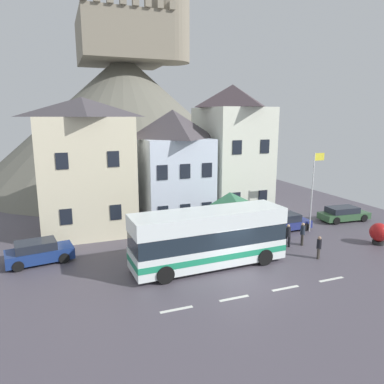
# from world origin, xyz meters

# --- Properties ---
(ground_plane) EXTENTS (40.00, 60.00, 0.07)m
(ground_plane) POSITION_xyz_m (0.00, -0.00, -0.03)
(ground_plane) COLOR #4E4852
(townhouse_00) EXTENTS (6.74, 6.06, 10.22)m
(townhouse_00) POSITION_xyz_m (-7.23, 12.00, 5.11)
(townhouse_00) COLOR beige
(townhouse_00) RESTS_ON ground_plane
(townhouse_01) EXTENTS (5.34, 5.96, 9.36)m
(townhouse_01) POSITION_xyz_m (-0.26, 11.95, 4.68)
(townhouse_01) COLOR silver
(townhouse_01) RESTS_ON ground_plane
(townhouse_02) EXTENTS (5.01, 6.95, 11.50)m
(townhouse_02) POSITION_xyz_m (5.31, 12.44, 5.75)
(townhouse_02) COLOR silver
(townhouse_02) RESTS_ON ground_plane
(hilltop_castle) EXTENTS (38.87, 38.87, 26.18)m
(hilltop_castle) POSITION_xyz_m (-0.10, 33.68, 8.90)
(hilltop_castle) COLOR #6A685C
(hilltop_castle) RESTS_ON ground_plane
(transit_bus) EXTENTS (9.46, 3.01, 3.41)m
(transit_bus) POSITION_xyz_m (-1.11, 2.43, 1.72)
(transit_bus) COLOR white
(transit_bus) RESTS_ON ground_plane
(bus_shelter) EXTENTS (3.60, 3.60, 3.66)m
(bus_shelter) POSITION_xyz_m (1.89, 5.75, 3.01)
(bus_shelter) COLOR #473D33
(bus_shelter) RESTS_ON ground_plane
(parked_car_00) EXTENTS (4.09, 2.31, 1.39)m
(parked_car_00) POSITION_xyz_m (-10.68, 6.54, 0.68)
(parked_car_00) COLOR navy
(parked_car_00) RESTS_ON ground_plane
(parked_car_01) EXTENTS (3.88, 1.93, 1.31)m
(parked_car_01) POSITION_xyz_m (7.32, 6.74, 0.64)
(parked_car_01) COLOR navy
(parked_car_01) RESTS_ON ground_plane
(parked_car_02) EXTENTS (4.34, 2.03, 1.23)m
(parked_car_02) POSITION_xyz_m (13.54, 7.16, 0.61)
(parked_car_02) COLOR #325735
(parked_car_02) RESTS_ON ground_plane
(pedestrian_00) EXTENTS (0.37, 0.35, 1.62)m
(pedestrian_00) POSITION_xyz_m (5.23, 3.46, 0.88)
(pedestrian_00) COLOR black
(pedestrian_00) RESTS_ON ground_plane
(pedestrian_01) EXTENTS (0.31, 0.35, 1.61)m
(pedestrian_01) POSITION_xyz_m (6.43, 3.44, 0.83)
(pedestrian_01) COLOR #38332D
(pedestrian_01) RESTS_ON ground_plane
(pedestrian_02) EXTENTS (0.30, 0.30, 1.47)m
(pedestrian_02) POSITION_xyz_m (5.83, 1.02, 0.80)
(pedestrian_02) COLOR #38332D
(pedestrian_02) RESTS_ON ground_plane
(pedestrian_03) EXTENTS (0.31, 0.33, 1.58)m
(pedestrian_03) POSITION_xyz_m (2.98, 4.11, 0.83)
(pedestrian_03) COLOR black
(pedestrian_03) RESTS_ON ground_plane
(public_bench) EXTENTS (1.50, 0.48, 0.87)m
(public_bench) POSITION_xyz_m (3.34, 7.88, 0.47)
(public_bench) COLOR #473828
(public_bench) RESTS_ON ground_plane
(flagpole) EXTENTS (0.95, 0.10, 6.18)m
(flagpole) POSITION_xyz_m (9.00, 5.77, 3.63)
(flagpole) COLOR silver
(flagpole) RESTS_ON ground_plane
(harbour_buoy) EXTENTS (1.29, 1.29, 1.54)m
(harbour_buoy) POSITION_xyz_m (11.52, 1.65, 0.84)
(harbour_buoy) COLOR black
(harbour_buoy) RESTS_ON ground_plane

